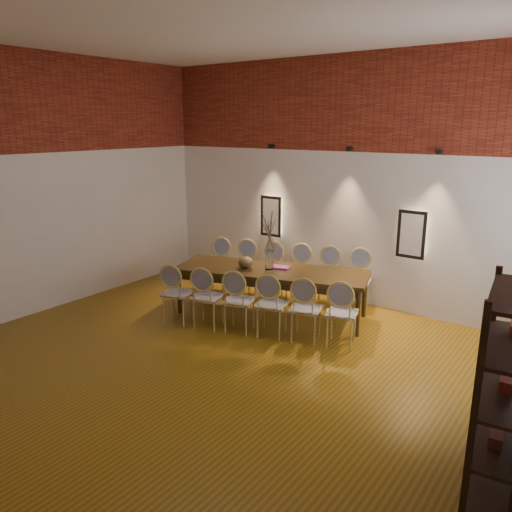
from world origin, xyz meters
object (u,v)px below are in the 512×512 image
Objects in this scene: chair_far_a at (218,267)px; chair_far_f at (357,280)px; chair_near_d at (272,304)px; dining_table at (271,292)px; chair_far_e at (327,277)px; chair_far_c at (270,272)px; shelving_rack at (503,395)px; chair_near_f at (342,313)px; chair_far_d at (298,275)px; chair_near_e at (306,308)px; chair_far_b at (243,269)px; chair_near_b at (208,297)px; chair_near_c at (239,300)px; vase at (269,260)px; bowl at (246,262)px; chair_near_a at (178,293)px; book at (281,267)px.

chair_far_f is (2.36, 0.74, 0.00)m from chair_far_a.
chair_near_d is at bearing 56.86° from chair_far_f.
chair_far_e is (0.48, 0.94, 0.09)m from dining_table.
chair_far_c is 0.52× the size of shelving_rack.
chair_far_a is (-2.81, 0.71, 0.00)m from chair_near_f.
dining_table is at bearing 148.51° from chair_near_f.
chair_far_d is (0.01, 0.80, 0.09)m from dining_table.
chair_near_e is at bearing -0.00° from chair_near_d.
chair_near_d is 1.00× the size of chair_far_a.
chair_near_e is 0.52× the size of shelving_rack.
chair_far_b is at bearing -0.00° from chair_far_d.
chair_near_f is (1.40, -0.35, 0.09)m from dining_table.
chair_far_e is at bearing 45.60° from chair_near_b.
chair_far_b is at bearing 90.00° from chair_near_b.
chair_near_c is at bearing 90.00° from chair_far_c.
chair_near_f is 3.13× the size of vase.
chair_near_c is 1.00× the size of chair_far_d.
chair_far_c reaches higher than bowl.
chair_far_c is (-1.86, 1.00, 0.00)m from chair_near_f.
chair_near_c and chair_far_b have the same top height.
chair_far_e is (-0.45, 1.44, 0.00)m from chair_near_e.
chair_near_c is 0.49m from chair_near_d.
chair_near_f and chair_far_c have the same top height.
chair_near_b is (0.47, 0.15, 0.00)m from chair_near_a.
chair_far_b and chair_far_e have the same top height.
chair_near_e is at bearing 0.00° from chair_near_a.
chair_far_a is 1.00× the size of chair_far_e.
chair_near_e and chair_far_d have the same top height.
chair_far_a is at bearing 148.51° from dining_table.
bowl is 0.55m from book.
book is (-1.32, 0.48, 0.30)m from chair_near_f.
chair_far_e is at bearing 56.86° from chair_near_c.
chair_far_e is at bearing -180.00° from chair_far_c.
chair_near_d is at bearing 180.00° from chair_near_e.
chair_far_f is (0.94, 0.29, 0.00)m from chair_far_d.
chair_near_d is 3.13× the size of vase.
chair_near_d is 1.00× the size of chair_far_c.
chair_near_c reaches higher than bowl.
chair_near_c is 1.00× the size of chair_near_f.
chair_far_d is at bearing 0.00° from chair_far_f.
vase is at bearing 106.03° from chair_far_c.
chair_far_c is 1.00× the size of chair_far_f.
chair_near_b is at bearing 56.86° from chair_far_d.
dining_table is 1.45m from chair_far_f.
shelving_rack reaches higher than chair_near_f.
chair_far_d is 1.00× the size of chair_far_e.
chair_far_d is 4.76m from shelving_rack.
chair_far_c is 0.81m from book.
chair_near_a and chair_far_e have the same top height.
bowl is at bearing 112.76° from chair_far_b.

